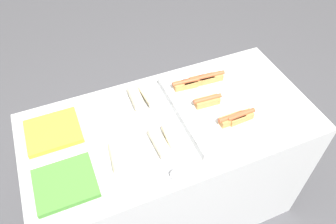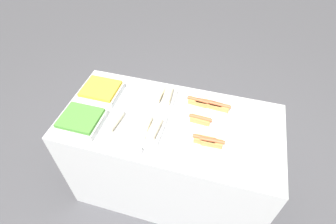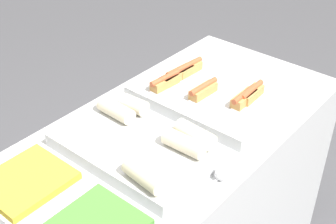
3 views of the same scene
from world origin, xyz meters
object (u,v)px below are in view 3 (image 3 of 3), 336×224
at_px(tray_side_back, 28,187).
at_px(serving_spoon_near, 218,178).
at_px(tray_hotdogs, 202,97).
at_px(tray_wraps, 139,144).

relative_size(tray_side_back, serving_spoon_near, 1.20).
relative_size(tray_hotdogs, serving_spoon_near, 2.51).
bearing_deg(tray_wraps, serving_spoon_near, -80.62).
xyz_separation_m(tray_wraps, serving_spoon_near, (0.05, -0.29, -0.02)).
bearing_deg(serving_spoon_near, tray_hotdogs, 42.66).
bearing_deg(tray_side_back, serving_spoon_near, -44.11).
relative_size(tray_wraps, tray_side_back, 2.02).
distance_m(tray_wraps, tray_side_back, 0.39).
distance_m(tray_hotdogs, tray_wraps, 0.38).
xyz_separation_m(tray_side_back, serving_spoon_near, (0.42, -0.41, -0.02)).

